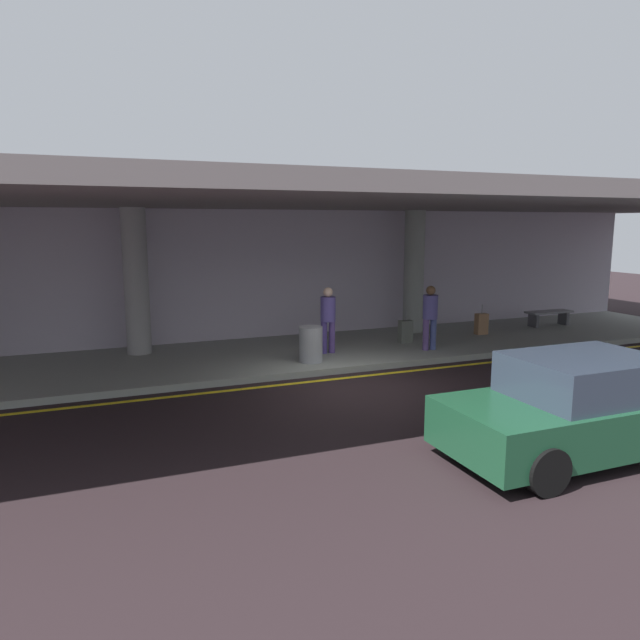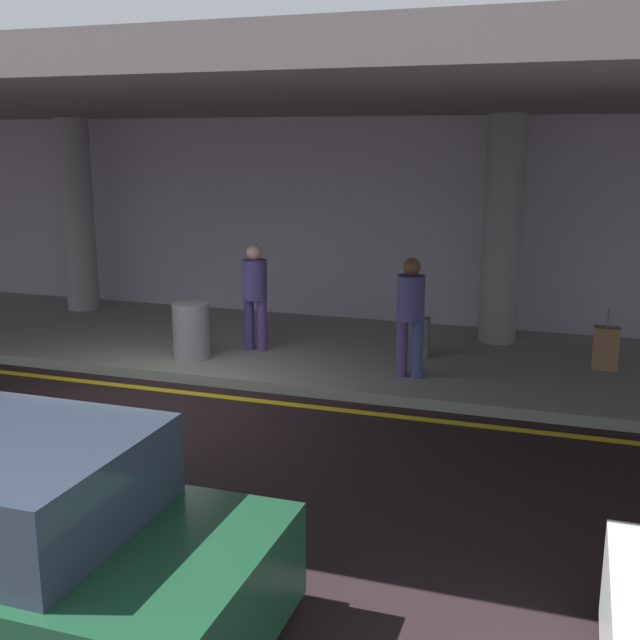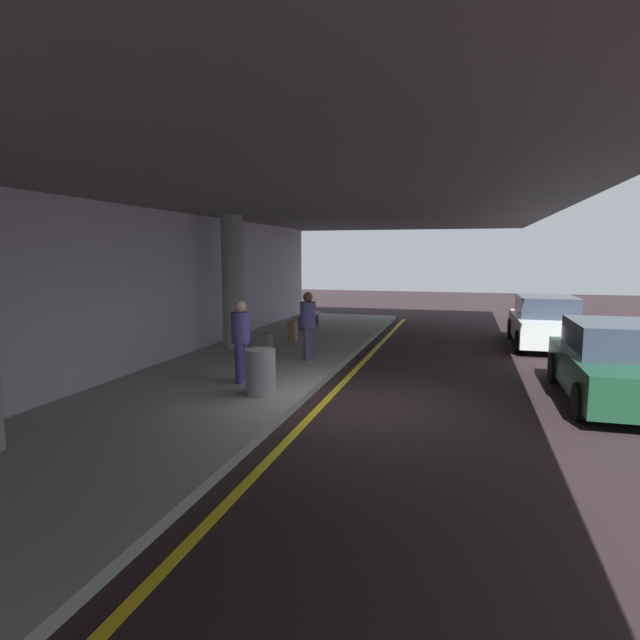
{
  "view_description": "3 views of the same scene",
  "coord_description": "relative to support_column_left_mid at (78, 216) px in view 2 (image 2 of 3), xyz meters",
  "views": [
    {
      "loc": [
        -5.14,
        -10.77,
        3.4
      ],
      "look_at": [
        0.25,
        2.58,
        1.01
      ],
      "focal_mm": 32.54,
      "sensor_mm": 36.0,
      "label": 1
    },
    {
      "loc": [
        5.2,
        -8.47,
        3.4
      ],
      "look_at": [
        1.91,
        1.37,
        1.0
      ],
      "focal_mm": 43.82,
      "sensor_mm": 36.0,
      "label": 2
    },
    {
      "loc": [
        -9.25,
        -1.83,
        2.76
      ],
      "look_at": [
        2.31,
        1.38,
        1.25
      ],
      "focal_mm": 29.53,
      "sensor_mm": 36.0,
      "label": 3
    }
  ],
  "objects": [
    {
      "name": "support_column_left_mid",
      "position": [
        0.0,
        0.0,
        0.0
      ],
      "size": [
        0.61,
        0.61,
        3.65
      ],
      "primitive_type": "cylinder",
      "color": "gray",
      "rests_on": "sidewalk"
    },
    {
      "name": "person_waiting_for_ride",
      "position": [
        7.05,
        -2.43,
        -0.86
      ],
      "size": [
        0.38,
        0.38,
        1.68
      ],
      "rotation": [
        0.0,
        0.0,
        0.56
      ],
      "color": "#553F7B",
      "rests_on": "sidewalk"
    },
    {
      "name": "terminal_back_wall",
      "position": [
        4.0,
        1.03,
        -0.07
      ],
      "size": [
        26.0,
        0.3,
        3.8
      ],
      "primitive_type": "cube",
      "color": "#B3A9BA",
      "rests_on": "ground"
    },
    {
      "name": "sidewalk",
      "position": [
        4.0,
        -1.22,
        -1.9
      ],
      "size": [
        26.0,
        4.2,
        0.15
      ],
      "primitive_type": "cube",
      "color": "gray",
      "rests_on": "ground"
    },
    {
      "name": "suitcase_upright_secondary",
      "position": [
        6.94,
        -1.39,
        -1.51
      ],
      "size": [
        0.36,
        0.22,
        0.9
      ],
      "rotation": [
        0.0,
        0.0,
        -0.22
      ],
      "color": "#5C6157",
      "rests_on": "sidewalk"
    },
    {
      "name": "support_column_center",
      "position": [
        8.0,
        0.0,
        0.0
      ],
      "size": [
        0.61,
        0.61,
        3.65
      ],
      "primitive_type": "cylinder",
      "color": "gray",
      "rests_on": "sidewalk"
    },
    {
      "name": "ground_plane",
      "position": [
        4.0,
        -4.32,
        -1.97
      ],
      "size": [
        60.0,
        60.0,
        0.0
      ],
      "primitive_type": "plane",
      "color": "black"
    },
    {
      "name": "trash_bin_steel",
      "position": [
        3.7,
        -2.52,
        -1.4
      ],
      "size": [
        0.56,
        0.56,
        0.85
      ],
      "primitive_type": "cylinder",
      "color": "gray",
      "rests_on": "sidewalk"
    },
    {
      "name": "suitcase_upright_primary",
      "position": [
        9.66,
        -1.16,
        -1.51
      ],
      "size": [
        0.36,
        0.22,
        0.9
      ],
      "rotation": [
        0.0,
        0.0,
        -0.0
      ],
      "color": "#956B48",
      "rests_on": "sidewalk"
    },
    {
      "name": "traveler_with_luggage",
      "position": [
        4.45,
        -1.79,
        -0.86
      ],
      "size": [
        0.38,
        0.38,
        1.68
      ],
      "rotation": [
        0.0,
        0.0,
        3.81
      ],
      "color": "#473883",
      "rests_on": "sidewalk"
    },
    {
      "name": "lane_stripe_yellow",
      "position": [
        4.0,
        -3.67,
        -1.97
      ],
      "size": [
        26.0,
        0.14,
        0.01
      ],
      "primitive_type": "cube",
      "color": "yellow",
      "rests_on": "ground"
    },
    {
      "name": "ceiling_overhang",
      "position": [
        4.0,
        -1.72,
        1.97
      ],
      "size": [
        28.0,
        13.2,
        0.3
      ],
      "primitive_type": "cube",
      "color": "slate",
      "rests_on": "support_column_far_left"
    }
  ]
}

